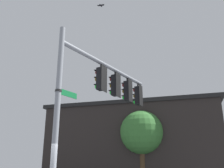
{
  "coord_description": "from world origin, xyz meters",
  "views": [
    {
      "loc": [
        -6.79,
        -5.62,
        1.88
      ],
      "look_at": [
        3.44,
        -0.44,
        5.55
      ],
      "focal_mm": 39.61,
      "sensor_mm": 36.0,
      "label": 1
    }
  ],
  "objects_px": {
    "bird_flying": "(101,5)",
    "street_name_sign": "(64,93)",
    "traffic_light_mid_inner": "(115,85)",
    "traffic_light_mid_outer": "(127,91)",
    "traffic_light_nearest_pole": "(100,79)",
    "traffic_light_arm_end": "(138,96)"
  },
  "relations": [
    {
      "from": "traffic_light_nearest_pole",
      "to": "traffic_light_mid_outer",
      "type": "distance_m",
      "value": 2.39
    },
    {
      "from": "traffic_light_mid_outer",
      "to": "street_name_sign",
      "type": "distance_m",
      "value": 4.78
    },
    {
      "from": "traffic_light_nearest_pole",
      "to": "street_name_sign",
      "type": "height_order",
      "value": "traffic_light_nearest_pole"
    },
    {
      "from": "bird_flying",
      "to": "traffic_light_nearest_pole",
      "type": "bearing_deg",
      "value": 17.23
    },
    {
      "from": "traffic_light_mid_outer",
      "to": "traffic_light_nearest_pole",
      "type": "bearing_deg",
      "value": 172.68
    },
    {
      "from": "traffic_light_nearest_pole",
      "to": "traffic_light_arm_end",
      "type": "distance_m",
      "value": 3.58
    },
    {
      "from": "traffic_light_mid_inner",
      "to": "bird_flying",
      "type": "distance_m",
      "value": 4.06
    },
    {
      "from": "traffic_light_mid_outer",
      "to": "traffic_light_arm_end",
      "type": "distance_m",
      "value": 1.19
    },
    {
      "from": "bird_flying",
      "to": "street_name_sign",
      "type": "bearing_deg",
      "value": 171.24
    },
    {
      "from": "traffic_light_mid_inner",
      "to": "bird_flying",
      "type": "relative_size",
      "value": 3.36
    },
    {
      "from": "traffic_light_mid_inner",
      "to": "street_name_sign",
      "type": "bearing_deg",
      "value": 173.02
    },
    {
      "from": "traffic_light_nearest_pole",
      "to": "street_name_sign",
      "type": "xyz_separation_m",
      "value": [
        -2.23,
        0.27,
        -1.18
      ]
    },
    {
      "from": "street_name_sign",
      "to": "bird_flying",
      "type": "xyz_separation_m",
      "value": [
        2.07,
        -0.32,
        5.01
      ]
    },
    {
      "from": "street_name_sign",
      "to": "bird_flying",
      "type": "distance_m",
      "value": 5.43
    },
    {
      "from": "traffic_light_arm_end",
      "to": "street_name_sign",
      "type": "relative_size",
      "value": 1.2
    },
    {
      "from": "traffic_light_mid_inner",
      "to": "traffic_light_mid_outer",
      "type": "xyz_separation_m",
      "value": [
        1.18,
        -0.15,
        0.0
      ]
    },
    {
      "from": "traffic_light_mid_outer",
      "to": "street_name_sign",
      "type": "xyz_separation_m",
      "value": [
        -4.6,
        0.57,
        -1.18
      ]
    },
    {
      "from": "traffic_light_mid_inner",
      "to": "street_name_sign",
      "type": "relative_size",
      "value": 1.2
    },
    {
      "from": "traffic_light_mid_inner",
      "to": "traffic_light_arm_end",
      "type": "distance_m",
      "value": 2.39
    },
    {
      "from": "traffic_light_arm_end",
      "to": "traffic_light_mid_inner",
      "type": "bearing_deg",
      "value": 172.68
    },
    {
      "from": "traffic_light_arm_end",
      "to": "bird_flying",
      "type": "xyz_separation_m",
      "value": [
        -3.72,
        0.4,
        3.83
      ]
    },
    {
      "from": "traffic_light_nearest_pole",
      "to": "street_name_sign",
      "type": "bearing_deg",
      "value": 173.2
    }
  ]
}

